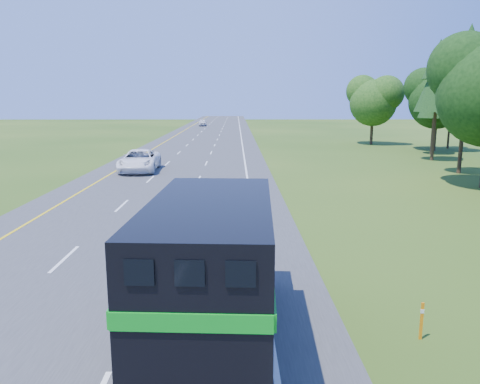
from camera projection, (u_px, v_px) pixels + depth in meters
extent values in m
cube|color=#38383A|center=(190.00, 160.00, 47.04)|extent=(15.00, 260.00, 0.04)
cube|color=yellow|center=(135.00, 159.00, 46.99)|extent=(0.15, 260.00, 0.01)
cube|color=white|center=(244.00, 159.00, 47.08)|extent=(0.15, 260.00, 0.01)
cylinder|color=black|center=(190.00, 271.00, 14.73)|extent=(0.42, 1.17, 1.15)
cylinder|color=black|center=(260.00, 272.00, 14.64)|extent=(0.42, 1.17, 1.15)
cylinder|color=black|center=(155.00, 357.00, 9.81)|extent=(0.42, 1.17, 1.15)
cylinder|color=black|center=(260.00, 359.00, 9.72)|extent=(0.42, 1.17, 1.15)
cube|color=black|center=(215.00, 316.00, 11.38)|extent=(2.93, 8.48, 0.29)
cube|color=black|center=(224.00, 234.00, 14.34)|extent=(2.65, 2.01, 1.99)
cube|color=black|center=(226.00, 210.00, 15.18)|extent=(2.30, 0.18, 0.63)
cube|color=black|center=(211.00, 265.00, 10.36)|extent=(2.92, 6.19, 2.88)
cube|color=#089819|center=(191.00, 323.00, 7.34)|extent=(2.61, 0.17, 0.31)
cube|color=#089819|center=(151.00, 258.00, 10.38)|extent=(0.35, 6.06, 0.31)
cube|color=#089819|center=(271.00, 259.00, 10.28)|extent=(0.35, 6.06, 0.31)
cube|color=black|center=(139.00, 273.00, 7.21)|extent=(0.47, 0.07, 0.42)
cube|color=black|center=(190.00, 273.00, 7.18)|extent=(0.47, 0.07, 0.42)
cube|color=black|center=(241.00, 274.00, 7.14)|extent=(0.47, 0.07, 0.42)
imported|color=white|center=(140.00, 160.00, 39.14)|extent=(3.22, 6.55, 1.79)
imported|color=silver|center=(203.00, 123.00, 107.23)|extent=(2.17, 4.62, 1.53)
cube|color=orange|center=(422.00, 321.00, 11.66)|extent=(0.07, 0.04, 0.98)
cube|color=white|center=(422.00, 311.00, 11.61)|extent=(0.08, 0.04, 0.11)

